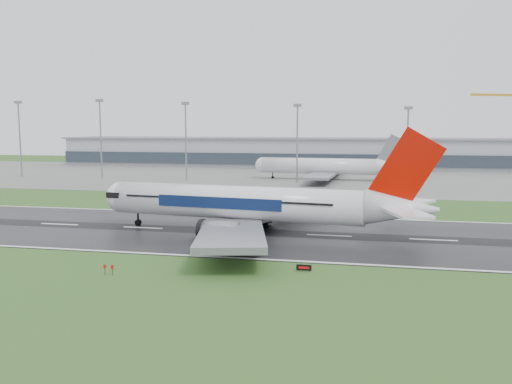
# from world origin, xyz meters

# --- Properties ---
(ground) EXTENTS (520.00, 520.00, 0.00)m
(ground) POSITION_xyz_m (0.00, 0.00, 0.00)
(ground) COLOR #2B521E
(ground) RESTS_ON ground
(runway) EXTENTS (400.00, 45.00, 0.10)m
(runway) POSITION_xyz_m (0.00, 0.00, 0.05)
(runway) COLOR black
(runway) RESTS_ON ground
(apron) EXTENTS (400.00, 130.00, 0.08)m
(apron) POSITION_xyz_m (0.00, 125.00, 0.04)
(apron) COLOR slate
(apron) RESTS_ON ground
(terminal) EXTENTS (240.00, 36.00, 15.00)m
(terminal) POSITION_xyz_m (0.00, 185.00, 7.50)
(terminal) COLOR #93979E
(terminal) RESTS_ON ground
(main_airliner) EXTENTS (77.62, 74.69, 20.74)m
(main_airliner) POSITION_xyz_m (25.42, -0.72, 10.47)
(main_airliner) COLOR white
(main_airliner) RESTS_ON runway
(parked_airliner) EXTENTS (65.03, 61.00, 18.15)m
(parked_airliner) POSITION_xyz_m (29.69, 113.55, 9.16)
(parked_airliner) COLOR silver
(parked_airliner) RESTS_ON apron
(runway_sign) EXTENTS (2.31, 0.54, 1.04)m
(runway_sign) POSITION_xyz_m (38.20, -27.36, 0.52)
(runway_sign) COLOR black
(runway_sign) RESTS_ON ground
(floodmast_0) EXTENTS (0.64, 0.64, 31.60)m
(floodmast_0) POSITION_xyz_m (-100.79, 100.00, 15.80)
(floodmast_0) COLOR gray
(floodmast_0) RESTS_ON ground
(floodmast_1) EXTENTS (0.64, 0.64, 31.95)m
(floodmast_1) POSITION_xyz_m (-62.62, 100.00, 15.98)
(floodmast_1) COLOR gray
(floodmast_1) RESTS_ON ground
(floodmast_2) EXTENTS (0.64, 0.64, 30.43)m
(floodmast_2) POSITION_xyz_m (-25.17, 100.00, 15.22)
(floodmast_2) COLOR gray
(floodmast_2) RESTS_ON ground
(floodmast_3) EXTENTS (0.64, 0.64, 29.31)m
(floodmast_3) POSITION_xyz_m (20.07, 100.00, 14.66)
(floodmast_3) COLOR gray
(floodmast_3) RESTS_ON ground
(floodmast_4) EXTENTS (0.64, 0.64, 28.00)m
(floodmast_4) POSITION_xyz_m (61.15, 100.00, 14.00)
(floodmast_4) COLOR gray
(floodmast_4) RESTS_ON ground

